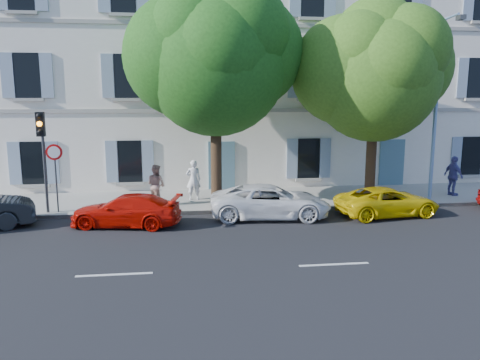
{
  "coord_description": "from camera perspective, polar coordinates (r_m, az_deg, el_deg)",
  "views": [
    {
      "loc": [
        -4.21,
        -16.03,
        4.6
      ],
      "look_at": [
        -1.88,
        2.0,
        1.4
      ],
      "focal_mm": 35.0,
      "sensor_mm": 36.0,
      "label": 1
    }
  ],
  "objects": [
    {
      "name": "traffic_light",
      "position": [
        19.43,
        -22.99,
        4.44
      ],
      "size": [
        0.32,
        0.44,
        3.93
      ],
      "color": "#383A3D",
      "rests_on": "sidewalk"
    },
    {
      "name": "sidewalk",
      "position": [
        21.39,
        4.17,
        -2.25
      ],
      "size": [
        36.0,
        4.5,
        0.15
      ],
      "primitive_type": "cube",
      "color": "#A09E96",
      "rests_on": "ground"
    },
    {
      "name": "pedestrian_c",
      "position": [
        23.62,
        24.58,
        0.46
      ],
      "size": [
        0.66,
        1.14,
        1.83
      ],
      "primitive_type": "imported",
      "rotation": [
        0.0,
        0.0,
        1.78
      ],
      "color": "#535195",
      "rests_on": "sidewalk"
    },
    {
      "name": "road_sign",
      "position": [
        19.49,
        -21.63,
        1.89
      ],
      "size": [
        0.62,
        0.1,
        2.7
      ],
      "color": "#383A3D",
      "rests_on": "sidewalk"
    },
    {
      "name": "car_red_coupe",
      "position": [
        17.47,
        -13.73,
        -3.62
      ],
      "size": [
        4.21,
        2.35,
        1.15
      ],
      "primitive_type": "imported",
      "rotation": [
        0.0,
        0.0,
        4.52
      ],
      "color": "red",
      "rests_on": "ground"
    },
    {
      "name": "kerb",
      "position": [
        19.32,
        5.45,
        -3.59
      ],
      "size": [
        36.0,
        0.16,
        0.16
      ],
      "primitive_type": "cube",
      "color": "#9E998E",
      "rests_on": "ground"
    },
    {
      "name": "pedestrian_b",
      "position": [
        19.84,
        -10.19,
        -0.59
      ],
      "size": [
        1.06,
        1.04,
        1.72
      ],
      "primitive_type": "imported",
      "rotation": [
        0.0,
        0.0,
        2.44
      ],
      "color": "tan",
      "rests_on": "sidewalk"
    },
    {
      "name": "car_yellow_supercar",
      "position": [
        19.35,
        17.54,
        -2.52
      ],
      "size": [
        4.28,
        2.4,
        1.13
      ],
      "primitive_type": "imported",
      "rotation": [
        0.0,
        0.0,
        1.7
      ],
      "color": "#E2C009",
      "rests_on": "ground"
    },
    {
      "name": "car_white_coupe",
      "position": [
        18.16,
        3.73,
        -2.62
      ],
      "size": [
        4.82,
        2.59,
        1.29
      ],
      "primitive_type": "imported",
      "rotation": [
        0.0,
        0.0,
        1.47
      ],
      "color": "white",
      "rests_on": "ground"
    },
    {
      "name": "tree_left",
      "position": [
        19.28,
        -3.02,
        13.87
      ],
      "size": [
        5.78,
        5.78,
        8.95
      ],
      "color": "#3A2819",
      "rests_on": "sidewalk"
    },
    {
      "name": "pedestrian_a",
      "position": [
        20.72,
        -5.69,
        0.02
      ],
      "size": [
        0.66,
        0.44,
        1.77
      ],
      "primitive_type": "imported",
      "rotation": [
        0.0,
        0.0,
        3.18
      ],
      "color": "silver",
      "rests_on": "sidewalk"
    },
    {
      "name": "street_lamp",
      "position": [
        21.72,
        23.02,
        8.97
      ],
      "size": [
        0.3,
        1.65,
        7.7
      ],
      "color": "#7293BF",
      "rests_on": "sidewalk"
    },
    {
      "name": "ground",
      "position": [
        17.2,
        7.12,
        -5.61
      ],
      "size": [
        90.0,
        90.0,
        0.0
      ],
      "primitive_type": "plane",
      "color": "black"
    },
    {
      "name": "building",
      "position": [
        26.6,
        1.81,
        13.0
      ],
      "size": [
        28.0,
        7.0,
        12.0
      ],
      "primitive_type": "cube",
      "color": "white",
      "rests_on": "ground"
    },
    {
      "name": "tree_right",
      "position": [
        20.62,
        16.12,
        11.87
      ],
      "size": [
        5.33,
        5.33,
        8.21
      ],
      "color": "#3A2819",
      "rests_on": "sidewalk"
    }
  ]
}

